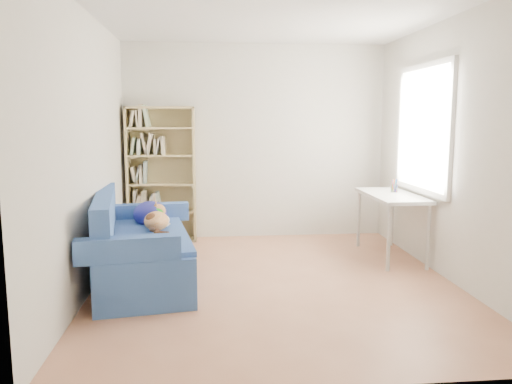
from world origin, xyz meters
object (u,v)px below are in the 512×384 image
Objects in this scene: desk at (392,201)px; sofa at (139,248)px; bookshelf at (162,180)px; pen_cup at (394,187)px.

sofa is at bearing -167.68° from desk.
bookshelf reaches higher than sofa.
bookshelf reaches higher than desk.
sofa is at bearing -165.29° from pen_cup.
pen_cup is at bearing -18.30° from bookshelf.
sofa is 1.75m from bookshelf.
pen_cup is at bearing 60.26° from desk.
pen_cup is at bearing 5.90° from sofa.
desk is (2.81, 0.61, 0.33)m from sofa.
bookshelf is 1.52× the size of desk.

